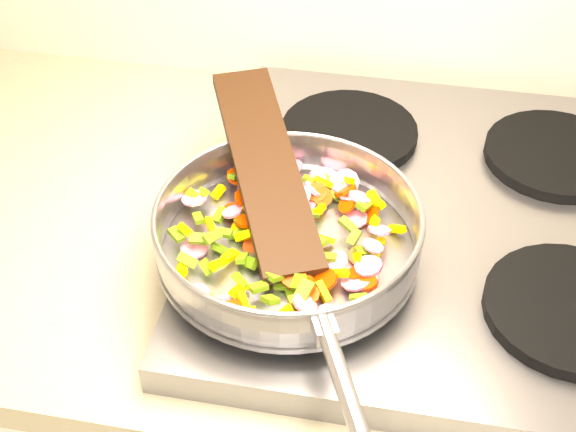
# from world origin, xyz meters

# --- Properties ---
(cooktop) EXTENTS (0.60, 0.60, 0.04)m
(cooktop) POSITION_xyz_m (-0.70, 1.67, 0.92)
(cooktop) COLOR #939399
(cooktop) RESTS_ON counter_top
(grate_fl) EXTENTS (0.19, 0.19, 0.02)m
(grate_fl) POSITION_xyz_m (-0.84, 1.52, 0.95)
(grate_fl) COLOR black
(grate_fl) RESTS_ON cooktop
(grate_fr) EXTENTS (0.19, 0.19, 0.02)m
(grate_fr) POSITION_xyz_m (-0.56, 1.52, 0.95)
(grate_fr) COLOR black
(grate_fr) RESTS_ON cooktop
(grate_bl) EXTENTS (0.19, 0.19, 0.02)m
(grate_bl) POSITION_xyz_m (-0.84, 1.81, 0.95)
(grate_bl) COLOR black
(grate_bl) RESTS_ON cooktop
(grate_br) EXTENTS (0.19, 0.19, 0.02)m
(grate_br) POSITION_xyz_m (-0.56, 1.81, 0.95)
(grate_br) COLOR black
(grate_br) RESTS_ON cooktop
(saute_pan) EXTENTS (0.35, 0.49, 0.06)m
(saute_pan) POSITION_xyz_m (-0.88, 1.55, 0.99)
(saute_pan) COLOR #9E9EA5
(saute_pan) RESTS_ON grate_fl
(vegetable_heap) EXTENTS (0.27, 0.29, 0.05)m
(vegetable_heap) POSITION_xyz_m (-0.88, 1.56, 0.98)
(vegetable_heap) COLOR #FFD800
(vegetable_heap) RESTS_ON saute_pan
(wooden_spatula) EXTENTS (0.19, 0.32, 0.08)m
(wooden_spatula) POSITION_xyz_m (-0.92, 1.63, 1.01)
(wooden_spatula) COLOR black
(wooden_spatula) RESTS_ON saute_pan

